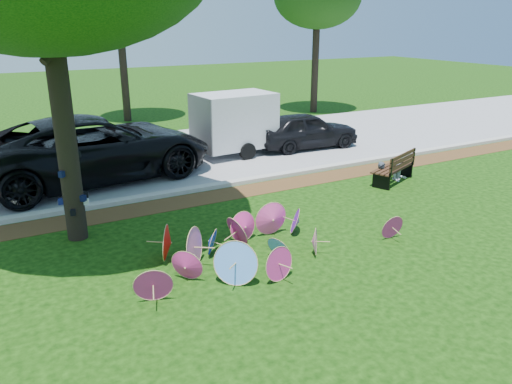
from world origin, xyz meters
TOP-DOWN VIEW (x-y plane):
  - ground at (0.00, 0.00)m, footprint 90.00×90.00m
  - mulch_strip at (0.00, 4.50)m, footprint 90.00×1.00m
  - curb at (0.00, 5.20)m, footprint 90.00×0.30m
  - street at (0.00, 9.35)m, footprint 90.00×8.00m
  - parasol_pile at (-0.60, 0.71)m, footprint 6.18×2.32m
  - black_van at (-2.00, 7.67)m, footprint 7.52×4.24m
  - dark_pickup at (5.90, 7.97)m, footprint 4.16×1.92m
  - cargo_trailer at (3.08, 8.39)m, footprint 2.87×1.94m
  - park_bench at (5.81, 3.16)m, footprint 1.92×1.31m
  - person_left at (5.46, 3.21)m, footprint 0.49×0.34m
  - person_right at (6.16, 3.21)m, footprint 0.60×0.53m

SIDE VIEW (x-z plane):
  - ground at x=0.00m, z-range 0.00..0.00m
  - mulch_strip at x=0.00m, z-range 0.00..0.01m
  - street at x=0.00m, z-range 0.00..0.01m
  - curb at x=0.00m, z-range 0.00..0.12m
  - parasol_pile at x=-0.60m, z-range -0.07..0.80m
  - park_bench at x=5.81m, z-range 0.00..0.94m
  - person_right at x=6.16m, z-range 0.00..1.03m
  - person_left at x=5.46m, z-range 0.00..1.28m
  - dark_pickup at x=5.90m, z-range 0.00..1.38m
  - black_van at x=-2.00m, z-range 0.00..1.98m
  - cargo_trailer at x=3.08m, z-range 0.00..2.52m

